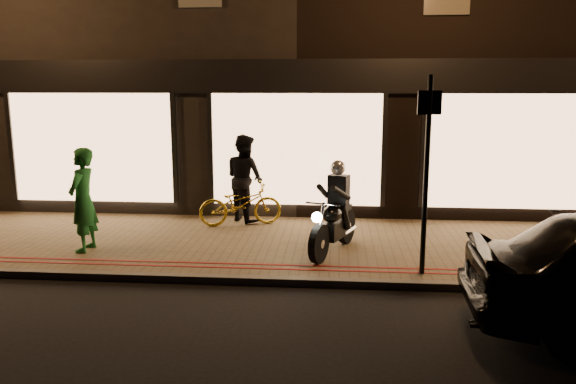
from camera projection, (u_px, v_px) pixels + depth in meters
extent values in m
plane|color=black|center=(277.00, 286.00, 8.41)|extent=(90.00, 90.00, 0.00)
cube|color=brown|center=(289.00, 245.00, 10.35)|extent=(50.00, 4.00, 0.12)
cube|color=#59544C|center=(278.00, 281.00, 8.45)|extent=(50.00, 0.14, 0.12)
cube|color=maroon|center=(280.00, 269.00, 8.83)|extent=(50.00, 0.06, 0.01)
cube|color=maroon|center=(281.00, 265.00, 9.02)|extent=(50.00, 0.06, 0.01)
cube|color=black|center=(110.00, 42.00, 16.92)|extent=(12.00, 10.00, 8.50)
cube|color=black|center=(520.00, 39.00, 15.91)|extent=(12.00, 10.00, 8.50)
cube|color=black|center=(296.00, 76.00, 11.68)|extent=(48.00, 0.12, 0.70)
cube|color=#FEBD7F|center=(93.00, 148.00, 12.34)|extent=(3.60, 0.06, 2.38)
cube|color=#FEBD7F|center=(296.00, 150.00, 11.96)|extent=(3.60, 0.06, 2.38)
cube|color=#FEBD7F|center=(513.00, 152.00, 11.58)|extent=(3.60, 0.06, 2.38)
cylinder|color=black|center=(319.00, 244.00, 9.09)|extent=(0.34, 0.64, 0.64)
cylinder|color=black|center=(346.00, 226.00, 10.24)|extent=(0.34, 0.64, 0.64)
cylinder|color=silver|center=(319.00, 244.00, 9.09)|extent=(0.18, 0.18, 0.14)
cylinder|color=silver|center=(346.00, 226.00, 10.24)|extent=(0.18, 0.18, 0.14)
cube|color=black|center=(335.00, 229.00, 9.69)|extent=(0.49, 0.75, 0.30)
ellipsoid|color=black|center=(332.00, 214.00, 9.52)|extent=(0.48, 0.59, 0.29)
cube|color=black|center=(341.00, 209.00, 9.90)|extent=(0.40, 0.59, 0.09)
cylinder|color=silver|center=(323.00, 204.00, 9.10)|extent=(0.57, 0.24, 0.03)
cylinder|color=silver|center=(320.00, 225.00, 9.07)|extent=(0.16, 0.32, 0.71)
sphere|color=white|center=(317.00, 217.00, 8.92)|extent=(0.22, 0.22, 0.17)
cylinder|color=silver|center=(350.00, 231.00, 10.06)|extent=(0.26, 0.54, 0.07)
cube|color=black|center=(339.00, 191.00, 9.72)|extent=(0.40, 0.33, 0.55)
sphere|color=silver|center=(338.00, 168.00, 9.59)|extent=(0.34, 0.34, 0.26)
cylinder|color=black|center=(323.00, 191.00, 9.50)|extent=(0.22, 0.60, 0.34)
cylinder|color=black|center=(341.00, 193.00, 9.36)|extent=(0.37, 0.57, 0.34)
cylinder|color=black|center=(330.00, 216.00, 9.83)|extent=(0.13, 0.27, 0.46)
cylinder|color=black|center=(345.00, 217.00, 9.71)|extent=(0.26, 0.28, 0.46)
cylinder|color=black|center=(426.00, 177.00, 8.36)|extent=(0.09, 0.09, 3.00)
cube|color=black|center=(430.00, 103.00, 8.15)|extent=(0.35, 0.05, 0.35)
imported|color=gold|center=(241.00, 204.00, 11.53)|extent=(1.80, 1.07, 0.89)
imported|color=black|center=(566.00, 237.00, 8.90)|extent=(1.62, 0.84, 0.94)
imported|color=#1D6F2D|center=(83.00, 200.00, 9.66)|extent=(0.46, 0.67, 1.81)
imported|color=black|center=(245.00, 178.00, 11.83)|extent=(1.13, 1.12, 1.84)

